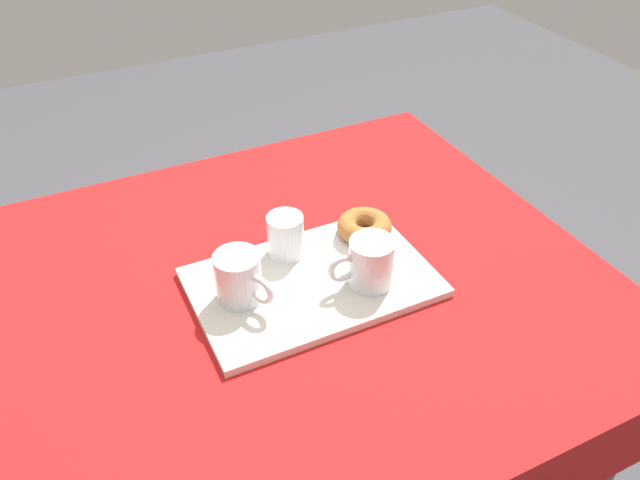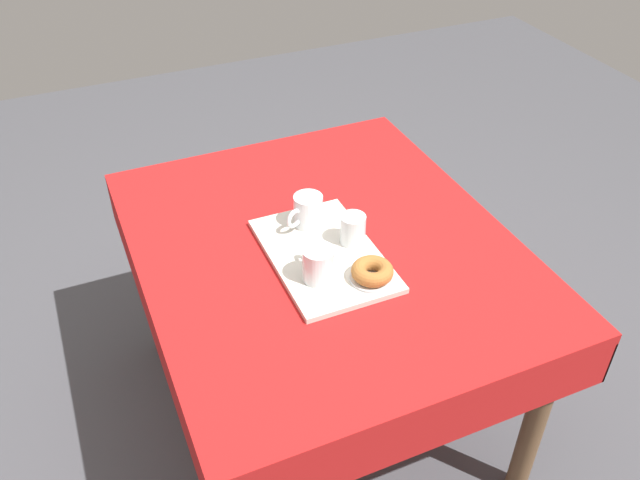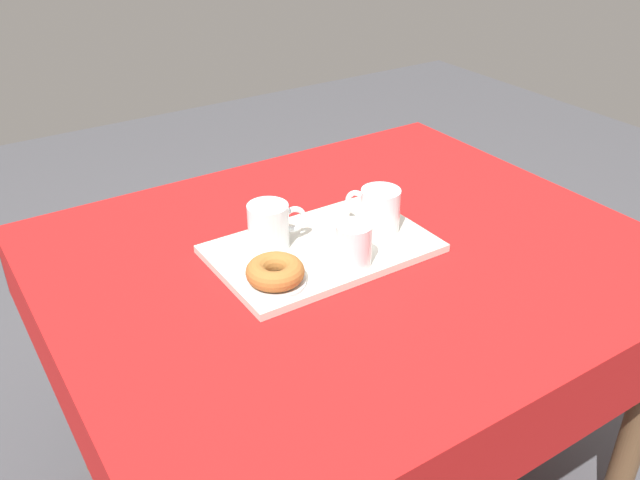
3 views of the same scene
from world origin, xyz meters
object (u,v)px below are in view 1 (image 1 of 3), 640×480
object	(u,v)px
dining_table	(280,321)
tea_mug_left	(239,279)
sugar_donut_left	(364,226)
donut_plate_left	(364,236)
serving_tray	(312,282)
tea_mug_right	(370,264)
water_glass_near	(286,238)

from	to	relation	value
dining_table	tea_mug_left	distance (m)	0.17
sugar_donut_left	tea_mug_left	bearing A→B (deg)	11.87
tea_mug_left	donut_plate_left	xyz separation A→B (m)	(-0.29, -0.06, -0.04)
dining_table	tea_mug_left	world-z (taller)	tea_mug_left
dining_table	tea_mug_left	xyz separation A→B (m)	(0.08, 0.02, 0.15)
dining_table	tea_mug_left	bearing A→B (deg)	12.19
serving_tray	tea_mug_right	bearing A→B (deg)	148.87
water_glass_near	donut_plate_left	bearing A→B (deg)	172.38
sugar_donut_left	tea_mug_right	bearing A→B (deg)	64.78
serving_tray	donut_plate_left	world-z (taller)	donut_plate_left
dining_table	water_glass_near	size ratio (longest dim) A/B	14.16
dining_table	sugar_donut_left	world-z (taller)	sugar_donut_left
tea_mug_right	sugar_donut_left	xyz separation A→B (m)	(-0.06, -0.13, -0.02)
dining_table	water_glass_near	distance (m)	0.17
tea_mug_left	sugar_donut_left	bearing A→B (deg)	-168.13
tea_mug_left	tea_mug_right	bearing A→B (deg)	163.95
tea_mug_right	donut_plate_left	world-z (taller)	tea_mug_right
donut_plate_left	sugar_donut_left	size ratio (longest dim) A/B	1.05
serving_tray	water_glass_near	world-z (taller)	water_glass_near
dining_table	sugar_donut_left	distance (m)	0.25
tea_mug_right	tea_mug_left	bearing A→B (deg)	-16.05
water_glass_near	sugar_donut_left	world-z (taller)	water_glass_near
water_glass_near	donut_plate_left	distance (m)	0.17
sugar_donut_left	dining_table	bearing A→B (deg)	11.75
water_glass_near	donut_plate_left	world-z (taller)	water_glass_near
tea_mug_right	donut_plate_left	bearing A→B (deg)	-115.22
dining_table	water_glass_near	world-z (taller)	water_glass_near
serving_tray	tea_mug_left	xyz separation A→B (m)	(0.14, -0.01, 0.05)
dining_table	serving_tray	distance (m)	0.12
serving_tray	donut_plate_left	xyz separation A→B (m)	(-0.15, -0.07, 0.01)
sugar_donut_left	donut_plate_left	bearing A→B (deg)	0.00
donut_plate_left	tea_mug_left	bearing A→B (deg)	11.87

